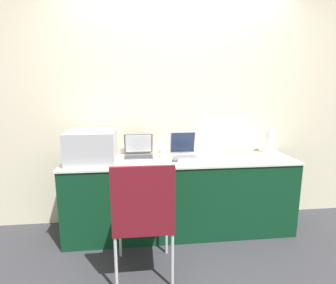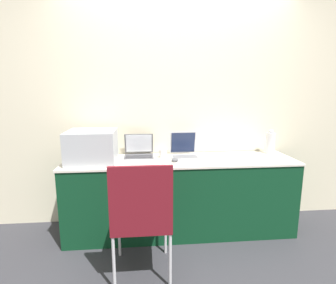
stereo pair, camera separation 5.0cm
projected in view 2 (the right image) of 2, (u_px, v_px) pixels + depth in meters
The scene contains 11 objects.
ground_plane at pixel (184, 245), 2.57m from camera, with size 14.00×14.00×0.00m, color #333338.
wall_back at pixel (177, 108), 2.92m from camera, with size 8.00×0.05×2.60m.
table at pixel (180, 196), 2.77m from camera, with size 2.36×0.58×0.79m.
printer at pixel (92, 145), 2.56m from camera, with size 0.46×0.44×0.32m.
laptop_left at pixel (139, 152), 2.80m from camera, with size 0.31×0.30×0.23m.
laptop_right at pixel (184, 152), 2.78m from camera, with size 0.29×0.30×0.26m.
external_keyboard at pixel (141, 162), 2.55m from camera, with size 0.47×0.14×0.02m.
coffee_cup at pixel (163, 153), 2.75m from camera, with size 0.09×0.09×0.09m.
mouse at pixel (175, 160), 2.59m from camera, with size 0.07×0.06×0.04m.
metal_pitcher at pixel (270, 143), 2.91m from camera, with size 0.10×0.10×0.28m.
chair at pixel (142, 213), 2.02m from camera, with size 0.46×0.47×0.97m.
Camera 2 is at (-0.37, -2.30, 1.49)m, focal length 28.00 mm.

